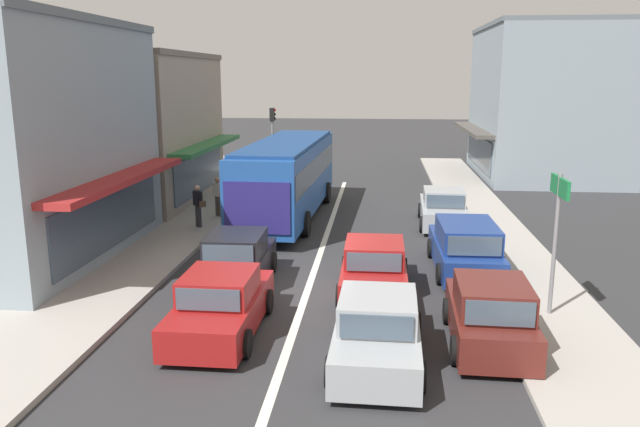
# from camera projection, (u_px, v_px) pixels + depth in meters

# --- Properties ---
(ground_plane) EXTENTS (140.00, 140.00, 0.00)m
(ground_plane) POSITION_uv_depth(u_px,v_px,m) (308.00, 290.00, 17.37)
(ground_plane) COLOR #2D2D30
(lane_centre_line) EXTENTS (0.20, 28.00, 0.01)m
(lane_centre_line) POSITION_uv_depth(u_px,v_px,m) (321.00, 251.00, 21.25)
(lane_centre_line) COLOR silver
(lane_centre_line) RESTS_ON ground
(sidewalk_left) EXTENTS (5.20, 44.00, 0.14)m
(sidewalk_left) POSITION_uv_depth(u_px,v_px,m) (149.00, 230.00, 23.82)
(sidewalk_left) COLOR #A39E96
(sidewalk_left) RESTS_ON ground
(kerb_right) EXTENTS (2.80, 44.00, 0.12)m
(kerb_right) POSITION_uv_depth(u_px,v_px,m) (496.00, 239.00, 22.60)
(kerb_right) COLOR #A39E96
(kerb_right) RESTS_ON ground
(shopfront_mid_block) EXTENTS (8.56, 9.28, 6.87)m
(shopfront_mid_block) POSITION_uv_depth(u_px,v_px,m) (119.00, 129.00, 28.96)
(shopfront_mid_block) COLOR gray
(shopfront_mid_block) RESTS_ON ground
(building_right_far) EXTENTS (8.35, 10.75, 8.71)m
(building_right_far) POSITION_uv_depth(u_px,v_px,m) (546.00, 102.00, 36.28)
(building_right_far) COLOR #84939E
(building_right_far) RESTS_ON ground
(city_bus) EXTENTS (3.04, 10.94, 3.23)m
(city_bus) POSITION_uv_depth(u_px,v_px,m) (287.00, 173.00, 25.78)
(city_bus) COLOR #1E4C99
(city_bus) RESTS_ON ground
(sedan_queue_far_back) EXTENTS (1.90, 4.20, 1.47)m
(sedan_queue_far_back) POSITION_uv_depth(u_px,v_px,m) (374.00, 269.00, 17.06)
(sedan_queue_far_back) COLOR maroon
(sedan_queue_far_back) RESTS_ON ground
(sedan_behind_bus_mid) EXTENTS (1.93, 4.21, 1.47)m
(sedan_behind_bus_mid) POSITION_uv_depth(u_px,v_px,m) (221.00, 305.00, 14.39)
(sedan_behind_bus_mid) COLOR maroon
(sedan_behind_bus_mid) RESTS_ON ground
(hatchback_queue_gap_filler) EXTENTS (1.87, 3.73, 1.54)m
(hatchback_queue_gap_filler) POSITION_uv_depth(u_px,v_px,m) (238.00, 260.00, 17.75)
(hatchback_queue_gap_filler) COLOR black
(hatchback_queue_gap_filler) RESTS_ON ground
(sedan_behind_bus_near) EXTENTS (1.96, 4.23, 1.47)m
(sedan_behind_bus_near) POSITION_uv_depth(u_px,v_px,m) (377.00, 331.00, 12.95)
(sedan_behind_bus_near) COLOR #9EA3A8
(sedan_behind_bus_near) RESTS_ON ground
(parked_hatchback_kerb_front) EXTENTS (1.89, 3.74, 1.54)m
(parked_hatchback_kerb_front) POSITION_uv_depth(u_px,v_px,m) (490.00, 315.00, 13.67)
(parked_hatchback_kerb_front) COLOR #561E19
(parked_hatchback_kerb_front) RESTS_ON ground
(parked_wagon_kerb_second) EXTENTS (2.00, 4.53, 1.58)m
(parked_wagon_kerb_second) POSITION_uv_depth(u_px,v_px,m) (465.00, 248.00, 18.85)
(parked_wagon_kerb_second) COLOR navy
(parked_wagon_kerb_second) RESTS_ON ground
(parked_sedan_kerb_third) EXTENTS (2.01, 4.26, 1.47)m
(parked_sedan_kerb_third) POSITION_uv_depth(u_px,v_px,m) (443.00, 209.00, 24.74)
(parked_sedan_kerb_third) COLOR #9EA3A8
(parked_sedan_kerb_third) RESTS_ON ground
(traffic_light_downstreet) EXTENTS (0.33, 0.24, 4.20)m
(traffic_light_downstreet) POSITION_uv_depth(u_px,v_px,m) (273.00, 134.00, 32.74)
(traffic_light_downstreet) COLOR gray
(traffic_light_downstreet) RESTS_ON ground
(directional_road_sign) EXTENTS (0.10, 1.40, 3.60)m
(directional_road_sign) POSITION_uv_depth(u_px,v_px,m) (558.00, 212.00, 14.81)
(directional_road_sign) COLOR gray
(directional_road_sign) RESTS_ON ground
(pedestrian_with_handbag_near) EXTENTS (0.58, 0.53, 1.63)m
(pedestrian_with_handbag_near) POSITION_uv_depth(u_px,v_px,m) (198.00, 203.00, 23.83)
(pedestrian_with_handbag_near) COLOR #333338
(pedestrian_with_handbag_near) RESTS_ON sidewalk_left
(pedestrian_browsing_midblock) EXTENTS (0.63, 0.46, 1.63)m
(pedestrian_browsing_midblock) POSITION_uv_depth(u_px,v_px,m) (218.00, 194.00, 25.67)
(pedestrian_browsing_midblock) COLOR #4C4742
(pedestrian_browsing_midblock) RESTS_ON sidewalk_left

